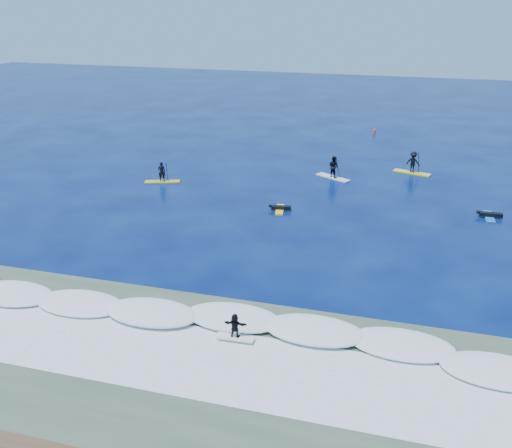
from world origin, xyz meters
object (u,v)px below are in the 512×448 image
(prone_paddler_near, at_px, (280,208))
(marker_buoy, at_px, (374,131))
(sup_paddler_left, at_px, (162,175))
(sup_paddler_right, at_px, (413,164))
(wave_surfer, at_px, (235,327))
(sup_paddler_center, at_px, (333,169))
(prone_paddler_far, at_px, (489,215))

(prone_paddler_near, relative_size, marker_buoy, 3.09)
(sup_paddler_left, bearing_deg, sup_paddler_right, 3.64)
(sup_paddler_left, xyz_separation_m, wave_surfer, (13.01, -20.66, 0.10))
(sup_paddler_center, bearing_deg, prone_paddler_far, 3.45)
(wave_surfer, bearing_deg, marker_buoy, 84.13)
(sup_paddler_left, distance_m, sup_paddler_center, 14.54)
(prone_paddler_near, height_order, marker_buoy, marker_buoy)
(sup_paddler_left, xyz_separation_m, sup_paddler_right, (20.14, 8.32, 0.25))
(sup_paddler_right, xyz_separation_m, prone_paddler_far, (5.57, -9.37, -0.73))
(wave_surfer, bearing_deg, sup_paddler_left, 119.84)
(wave_surfer, bearing_deg, sup_paddler_right, 73.81)
(sup_paddler_left, xyz_separation_m, prone_paddler_near, (11.06, -3.71, -0.49))
(sup_paddler_center, xyz_separation_m, sup_paddler_right, (6.51, 3.26, 0.04))
(prone_paddler_far, xyz_separation_m, marker_buoy, (-10.06, 23.47, 0.14))
(prone_paddler_near, height_order, prone_paddler_far, prone_paddler_far)
(prone_paddler_near, xyz_separation_m, marker_buoy, (4.59, 26.13, 0.15))
(prone_paddler_near, bearing_deg, sup_paddler_right, -47.00)
(sup_paddler_center, xyz_separation_m, wave_surfer, (-0.62, -25.71, -0.11))
(sup_paddler_left, bearing_deg, prone_paddler_far, -21.13)
(sup_paddler_left, height_order, marker_buoy, sup_paddler_left)
(prone_paddler_far, bearing_deg, wave_surfer, 144.74)
(sup_paddler_left, height_order, wave_surfer, sup_paddler_left)
(sup_paddler_center, xyz_separation_m, prone_paddler_near, (-2.58, -8.77, -0.69))
(sup_paddler_left, xyz_separation_m, sup_paddler_center, (13.64, 5.06, 0.20))
(prone_paddler_near, relative_size, wave_surfer, 1.21)
(prone_paddler_near, bearing_deg, sup_paddler_center, -26.32)
(sup_paddler_center, height_order, sup_paddler_right, sup_paddler_right)
(sup_paddler_left, xyz_separation_m, marker_buoy, (15.65, 22.42, -0.34))
(prone_paddler_near, height_order, wave_surfer, wave_surfer)
(sup_paddler_right, relative_size, wave_surfer, 1.89)
(prone_paddler_far, relative_size, marker_buoy, 3.30)
(marker_buoy, bearing_deg, sup_paddler_left, -124.92)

